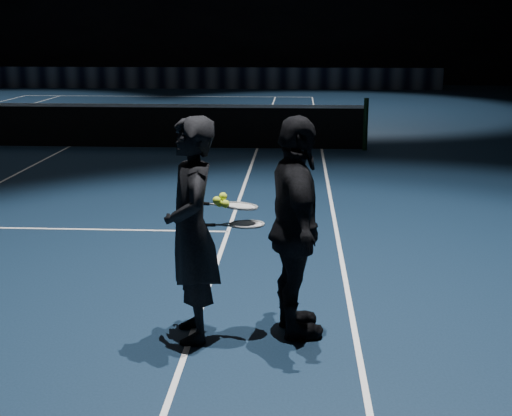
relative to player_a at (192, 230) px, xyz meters
The scene contains 11 objects.
floor 10.46m from the player_a, 113.37° to the left, with size 36.00×36.00×0.00m, color black.
court_lines 10.46m from the player_a, 113.37° to the left, with size 10.98×23.78×0.01m, color white, non-canonical shape.
net_post_right 9.83m from the player_a, 76.65° to the left, with size 0.10×0.10×1.10m, color black.
net_mesh 10.43m from the player_a, 113.37° to the left, with size 12.80×0.02×0.86m, color black.
net_tape 10.41m from the player_a, 113.37° to the left, with size 12.80×0.03×0.07m, color white.
sponsor_backdrop 25.40m from the player_a, 99.36° to the left, with size 22.00×0.15×0.90m, color black.
player_a is the anchor object (origin of this frame).
player_b 0.85m from the player_a, ahead, with size 1.08×0.45×1.85m, color black.
racket_lower 0.45m from the player_a, ahead, with size 0.68×0.22×0.03m, color black, non-canonical shape.
racket_upper 0.44m from the player_a, 13.40° to the left, with size 0.68×0.22×0.03m, color black, non-canonical shape.
tennis_balls 0.35m from the player_a, ahead, with size 0.12×0.10×0.12m, color #C8D42D, non-canonical shape.
Camera 1 is at (4.98, -15.07, 2.52)m, focal length 50.00 mm.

